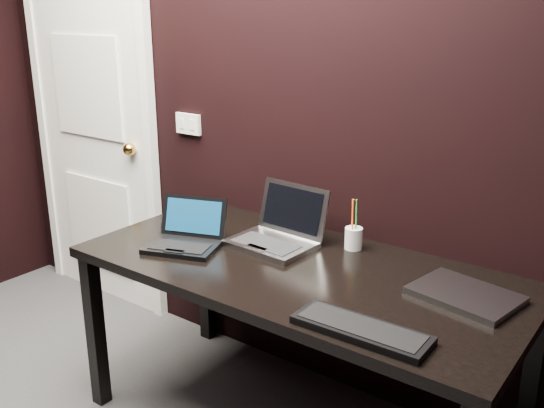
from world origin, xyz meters
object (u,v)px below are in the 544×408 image
Objects in this scene: desk at (297,284)px; desk_phone at (190,208)px; netbook at (186,238)px; pen_cup at (354,237)px; silver_laptop at (277,234)px; mobile_phone at (169,219)px; closed_laptop at (465,295)px; door at (93,123)px; ext_keyboard at (361,329)px.

desk_phone is at bearing 165.92° from desk.
pen_cup is (0.56, 0.38, 0.01)m from netbook.
mobile_phone is (-0.52, -0.11, -0.01)m from silver_laptop.
netbook is 0.39m from desk_phone.
closed_laptop reaches higher than desk.
desk is 4.59× the size of closed_laptop.
desk_phone is 0.16m from mobile_phone.
door is 6.12× the size of netbook.
ext_keyboard is 0.44m from closed_laptop.
silver_laptop is (-0.19, 0.13, 0.12)m from desk.
ext_keyboard is at bearing -17.98° from door.
door is 5.77× the size of closed_laptop.
netbook is at bearing 168.15° from ext_keyboard.
mobile_phone reaches higher than ext_keyboard.
desk is (1.65, -0.38, -0.38)m from door.
door reaches higher than mobile_phone.
ext_keyboard is (2.08, -0.68, -0.29)m from door.
door is 2.21m from ext_keyboard.
closed_laptop is at bearing 11.60° from netbook.
door reaches higher than desk.
mobile_phone is at bearing -176.19° from closed_laptop.
desk_phone reaches higher than ext_keyboard.
silver_laptop is at bearing 40.17° from netbook.
ext_keyboard reaches higher than desk.
silver_laptop is (1.46, -0.25, -0.26)m from door.
silver_laptop is at bearing 11.54° from mobile_phone.
ext_keyboard is at bearing -22.58° from desk_phone.
closed_laptop is at bearing 3.81° from mobile_phone.
silver_laptop reaches higher than desk_phone.
closed_laptop is 1.31m from mobile_phone.
desk is at bearing -34.04° from silver_laptop.
silver_laptop is 0.31m from pen_cup.
door is 0.98m from desk_phone.
netbook is at bearing -49.00° from desk_phone.
silver_laptop is (0.28, 0.24, 0.01)m from netbook.
closed_laptop is (2.25, -0.26, -0.29)m from door.
closed_laptop is (0.60, 0.11, 0.09)m from desk.
mobile_phone is (0.94, -0.35, -0.27)m from door.
pen_cup reaches higher than desk_phone.
desk is 4.86× the size of netbook.
netbook is 0.68m from pen_cup.
desk is at bearing -169.53° from closed_laptop.
desk_phone is (-0.54, 0.05, -0.01)m from silver_laptop.
desk_phone is at bearing 97.39° from mobile_phone.
silver_laptop reaches higher than pen_cup.
desk_phone is (0.92, -0.19, -0.27)m from door.
pen_cup is at bearing 121.23° from ext_keyboard.
desk is at bearing -12.82° from door.
ext_keyboard is (0.43, -0.30, 0.09)m from desk.
ext_keyboard is 2.05× the size of desk_phone.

